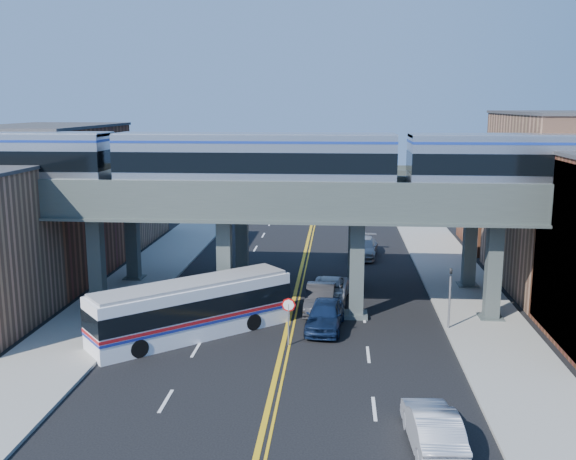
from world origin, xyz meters
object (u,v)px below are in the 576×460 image
Objects in this scene: stop_sign at (289,314)px; transit_train at (255,161)px; car_parked_curb at (433,428)px; transit_bus at (192,309)px; car_lane_c at (329,290)px; car_lane_b at (320,298)px; traffic_signal at (450,292)px; car_lane_a at (325,315)px; car_lane_d at (363,247)px.

transit_train is at bearing 115.26° from stop_sign.
car_parked_curb is (8.56, -14.97, -8.59)m from transit_train.
car_lane_c is (7.44, 7.15, -0.82)m from transit_bus.
car_parked_curb is (6.20, -9.97, -0.96)m from stop_sign.
car_lane_b is at bearing 13.41° from transit_train.
transit_train is 4.83× the size of transit_bus.
transit_bus reaches higher than car_lane_b.
car_lane_b is at bearing -77.31° from car_parked_curb.
car_lane_c is (-6.87, 5.14, -1.59)m from traffic_signal.
transit_train is 9.34m from transit_bus.
car_lane_b is 16.57m from car_parked_curb.
car_lane_b is at bearing 75.78° from stop_sign.
car_lane_b is at bearing 101.59° from car_lane_a.
transit_bus is 8.52m from car_lane_b.
traffic_signal is at bearing 7.39° from car_lane_a.
transit_train is 9.45m from car_lane_b.
car_lane_d is at bearing 77.25° from stop_sign.
transit_train reaches higher than car_lane_d.
transit_train is at bearing -138.62° from car_lane_c.
transit_train reaches higher than traffic_signal.
car_lane_d is 1.13× the size of car_parked_curb.
car_parked_curb is (11.61, -10.96, -0.73)m from transit_bus.
car_lane_a is at bearing -28.54° from transit_train.
car_parked_curb is at bearing -83.81° from transit_bus.
car_lane_b is at bearing -95.88° from car_lane_d.
car_lane_c is 12.91m from car_lane_d.
transit_bus is at bearing -47.14° from car_parked_curb.
stop_sign is at bearing -98.21° from car_lane_c.
car_parked_curb is (1.50, -30.74, 0.01)m from car_lane_d.
traffic_signal is at bearing -10.07° from transit_train.
car_lane_d is 30.78m from car_parked_curb.
stop_sign is at bearing -64.74° from transit_train.
transit_train reaches higher than transit_bus.
car_lane_d is (10.11, 19.78, -0.73)m from transit_bus.
car_lane_a is at bearing 55.14° from stop_sign.
transit_bus is 2.11× the size of car_lane_a.
traffic_signal is (8.90, 3.00, 0.54)m from stop_sign.
car_lane_d is at bearing 65.89° from transit_train.
stop_sign is at bearing -61.91° from car_parked_curb.
car_lane_a is (-7.02, -0.30, -1.46)m from traffic_signal.
car_lane_a is 0.97× the size of car_lane_c.
car_lane_c is at bearing 143.18° from traffic_signal.
traffic_signal is at bearing -31.02° from car_lane_c.
car_lane_b is 2.29m from car_lane_c.
stop_sign is 3.41m from car_lane_a.
traffic_signal reaches higher than car_lane_b.
car_lane_b reaches higher than car_lane_d.
transit_bus is 22.23m from car_lane_d.
car_lane_c is at bearing 78.76° from car_lane_b.
transit_train is 19.16× the size of stop_sign.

